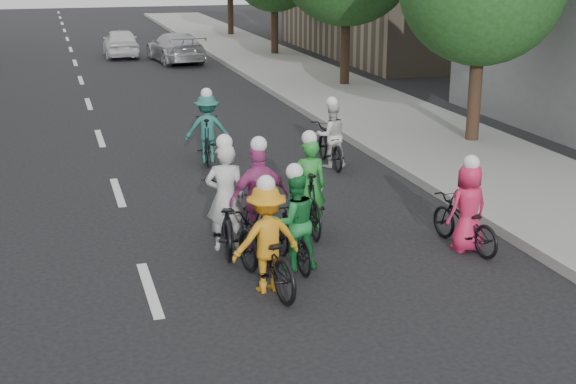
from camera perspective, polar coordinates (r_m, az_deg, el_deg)
name	(u,v)px	position (r m, az deg, el deg)	size (l,w,h in m)	color
ground	(150,290)	(11.70, -9.81, -6.86)	(120.00, 120.00, 0.00)	black
sidewalk_right	(387,118)	(23.06, 7.05, 5.27)	(4.00, 80.00, 0.15)	gray
curb_right	(322,121)	(22.35, 2.45, 5.06)	(0.18, 80.00, 0.18)	#999993
cyclist_0	(225,211)	(12.94, -4.51, -1.37)	(0.96, 2.04, 1.91)	black
cyclist_1	(293,229)	(12.09, 0.39, -2.63)	(0.78, 1.53, 1.66)	black
cyclist_2	(265,247)	(11.34, -1.62, -3.96)	(1.08, 2.05, 1.70)	black
cyclist_3	(259,208)	(12.81, -2.09, -1.12)	(1.07, 1.52, 1.88)	black
cyclist_4	(466,217)	(13.18, 12.52, -1.72)	(0.84, 1.71, 1.59)	black
cyclist_5	(308,196)	(13.65, 1.40, -0.27)	(0.64, 1.86, 1.79)	black
cyclist_6	(330,141)	(17.90, 3.03, 3.62)	(0.73, 1.81, 1.58)	black
cyclist_7	(207,133)	(18.35, -5.77, 4.19)	(1.09, 1.79, 1.70)	black
follow_car_lead	(175,47)	(35.28, -8.02, 10.15)	(1.77, 4.36, 1.27)	#B6B6BB
follow_car_trail	(121,43)	(37.53, -11.80, 10.36)	(1.49, 3.71, 1.27)	silver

